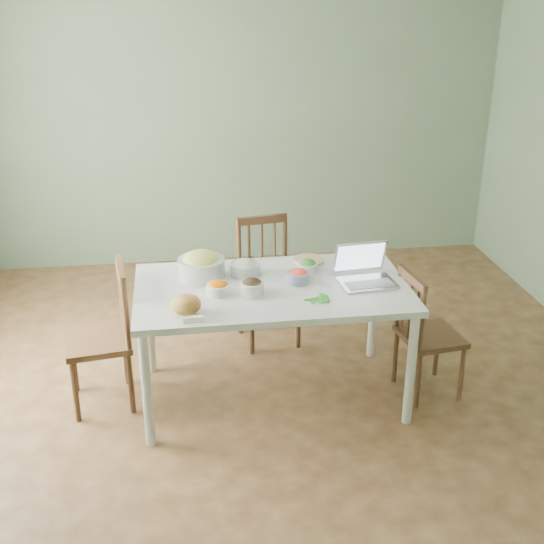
{
  "coord_description": "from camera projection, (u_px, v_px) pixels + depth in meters",
  "views": [
    {
      "loc": [
        -0.62,
        -4.13,
        2.71
      ],
      "look_at": [
        -0.04,
        -0.04,
        0.92
      ],
      "focal_mm": 46.6,
      "sensor_mm": 36.0,
      "label": 1
    }
  ],
  "objects": [
    {
      "name": "bowl_redpep",
      "position": [
        298.0,
        276.0,
        4.58
      ],
      "size": [
        0.19,
        0.19,
        0.09
      ],
      "primitive_type": null,
      "rotation": [
        0.0,
        0.0,
        -0.36
      ],
      "color": "red",
      "rests_on": "dining_table"
    },
    {
      "name": "bowl_broccoli",
      "position": [
        308.0,
        266.0,
        4.74
      ],
      "size": [
        0.14,
        0.14,
        0.08
      ],
      "primitive_type": null,
      "rotation": [
        0.0,
        0.0,
        -0.04
      ],
      "color": "#1C4F14",
      "rests_on": "dining_table"
    },
    {
      "name": "bowl_squash",
      "position": [
        201.0,
        265.0,
        4.63
      ],
      "size": [
        0.32,
        0.32,
        0.18
      ],
      "primitive_type": null,
      "rotation": [
        0.0,
        0.0,
        0.02
      ],
      "color": "gold",
      "rests_on": "dining_table"
    },
    {
      "name": "chair_right",
      "position": [
        431.0,
        333.0,
        4.74
      ],
      "size": [
        0.43,
        0.44,
        0.9
      ],
      "primitive_type": null,
      "rotation": [
        0.0,
        0.0,
        1.71
      ],
      "color": "#3D2818",
      "rests_on": "floor"
    },
    {
      "name": "basil_bunch",
      "position": [
        316.0,
        298.0,
        4.35
      ],
      "size": [
        0.19,
        0.19,
        0.02
      ],
      "primitive_type": null,
      "color": "#2C6E27",
      "rests_on": "dining_table"
    },
    {
      "name": "bowl_carrot",
      "position": [
        218.0,
        288.0,
        4.41
      ],
      "size": [
        0.19,
        0.19,
        0.09
      ],
      "primitive_type": null,
      "rotation": [
        0.0,
        0.0,
        -0.26
      ],
      "color": "#E76000",
      "rests_on": "dining_table"
    },
    {
      "name": "bowl_mushroom",
      "position": [
        252.0,
        287.0,
        4.4
      ],
      "size": [
        0.2,
        0.2,
        0.1
      ],
      "primitive_type": null,
      "rotation": [
        0.0,
        0.0,
        -0.34
      ],
      "color": "black",
      "rests_on": "dining_table"
    },
    {
      "name": "butter_stick",
      "position": [
        193.0,
        319.0,
        4.08
      ],
      "size": [
        0.12,
        0.04,
        0.03
      ],
      "primitive_type": "cube",
      "rotation": [
        0.0,
        0.0,
        0.01
      ],
      "color": "#FFFACD",
      "rests_on": "dining_table"
    },
    {
      "name": "wall_front",
      "position": [
        401.0,
        464.0,
        2.1
      ],
      "size": [
        5.0,
        0.0,
        2.7
      ],
      "primitive_type": "cube",
      "color": "gray",
      "rests_on": "ground"
    },
    {
      "name": "wall_back",
      "position": [
        237.0,
        124.0,
        6.64
      ],
      "size": [
        5.0,
        0.0,
        2.7
      ],
      "primitive_type": "cube",
      "color": "gray",
      "rests_on": "ground"
    },
    {
      "name": "floor",
      "position": [
        276.0,
        391.0,
        4.9
      ],
      "size": [
        5.0,
        5.0,
        0.0
      ],
      "primitive_type": "cube",
      "color": "#422712",
      "rests_on": "ground"
    },
    {
      "name": "dining_table",
      "position": [
        272.0,
        342.0,
        4.7
      ],
      "size": [
        1.76,
        0.99,
        0.82
      ],
      "primitive_type": null,
      "color": "white",
      "rests_on": "floor"
    },
    {
      "name": "flatbread",
      "position": [
        309.0,
        260.0,
        4.91
      ],
      "size": [
        0.25,
        0.25,
        0.02
      ],
      "primitive_type": "cylinder",
      "rotation": [
        0.0,
        0.0,
        0.22
      ],
      "color": "tan",
      "rests_on": "dining_table"
    },
    {
      "name": "chair_left",
      "position": [
        98.0,
        338.0,
        4.6
      ],
      "size": [
        0.47,
        0.48,
        0.98
      ],
      "primitive_type": null,
      "rotation": [
        0.0,
        0.0,
        -1.43
      ],
      "color": "#3D2818",
      "rests_on": "floor"
    },
    {
      "name": "laptop",
      "position": [
        368.0,
        267.0,
        4.52
      ],
      "size": [
        0.38,
        0.35,
        0.24
      ],
      "primitive_type": null,
      "rotation": [
        0.0,
        0.0,
        0.1
      ],
      "color": "silver",
      "rests_on": "dining_table"
    },
    {
      "name": "bread_boule",
      "position": [
        186.0,
        304.0,
        4.16
      ],
      "size": [
        0.18,
        0.18,
        0.12
      ],
      "primitive_type": "ellipsoid",
      "rotation": [
        0.0,
        0.0,
        -0.0
      ],
      "color": "gold",
      "rests_on": "dining_table"
    },
    {
      "name": "chair_far",
      "position": [
        269.0,
        284.0,
        5.39
      ],
      "size": [
        0.49,
        0.47,
        0.97
      ],
      "primitive_type": null,
      "rotation": [
        0.0,
        0.0,
        0.15
      ],
      "color": "#3D2818",
      "rests_on": "floor"
    },
    {
      "name": "bowl_onion",
      "position": [
        245.0,
        268.0,
        4.68
      ],
      "size": [
        0.21,
        0.21,
        0.11
      ],
      "primitive_type": null,
      "rotation": [
        0.0,
        0.0,
        -0.08
      ],
      "color": "beige",
      "rests_on": "dining_table"
    }
  ]
}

